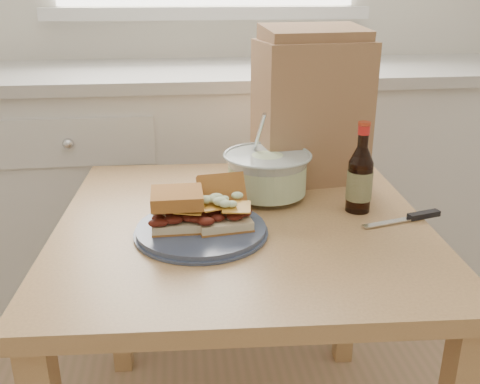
{
  "coord_description": "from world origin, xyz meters",
  "views": [
    {
      "loc": [
        -0.15,
        -0.33,
        1.22
      ],
      "look_at": [
        -0.02,
        0.78,
        0.79
      ],
      "focal_mm": 40.0,
      "sensor_mm": 36.0,
      "label": 1
    }
  ],
  "objects": [
    {
      "name": "sandwich_right",
      "position": [
        -0.06,
        0.76,
        0.76
      ],
      "size": [
        0.13,
        0.17,
        0.1
      ],
      "rotation": [
        0.0,
        0.0,
        0.14
      ],
      "color": "beige",
      "rests_on": "plate"
    },
    {
      "name": "coleslaw_bowl",
      "position": [
        0.07,
        0.94,
        0.77
      ],
      "size": [
        0.23,
        0.23,
        0.22
      ],
      "color": "#B0BDB8",
      "rests_on": "dining_table"
    },
    {
      "name": "knife",
      "position": [
        0.39,
        0.76,
        0.72
      ],
      "size": [
        0.21,
        0.07,
        0.01
      ],
      "rotation": [
        0.0,
        0.0,
        0.25
      ],
      "color": "silver",
      "rests_on": "dining_table"
    },
    {
      "name": "beer_bottle",
      "position": [
        0.28,
        0.83,
        0.8
      ],
      "size": [
        0.06,
        0.06,
        0.22
      ],
      "rotation": [
        0.0,
        0.0,
        0.33
      ],
      "color": "black",
      "rests_on": "dining_table"
    },
    {
      "name": "sandwich_left",
      "position": [
        -0.16,
        0.75,
        0.77
      ],
      "size": [
        0.11,
        0.1,
        0.08
      ],
      "rotation": [
        0.0,
        0.0,
        0.01
      ],
      "color": "beige",
      "rests_on": "plate"
    },
    {
      "name": "cabinet_run",
      "position": [
        -0.0,
        1.7,
        0.47
      ],
      "size": [
        2.5,
        0.64,
        0.94
      ],
      "color": "silver",
      "rests_on": "ground"
    },
    {
      "name": "plate",
      "position": [
        -0.11,
        0.74,
        0.72
      ],
      "size": [
        0.29,
        0.29,
        0.02
      ],
      "primitive_type": "cylinder",
      "color": "#3C4761",
      "rests_on": "dining_table"
    },
    {
      "name": "paper_bag",
      "position": [
        0.22,
        1.08,
        0.9
      ],
      "size": [
        0.31,
        0.22,
        0.38
      ],
      "primitive_type": "cube",
      "rotation": [
        0.0,
        0.0,
        0.13
      ],
      "color": "#967148",
      "rests_on": "dining_table"
    },
    {
      "name": "dining_table",
      "position": [
        -0.01,
        0.81,
        0.61
      ],
      "size": [
        0.9,
        0.9,
        0.71
      ],
      "rotation": [
        0.0,
        0.0,
        -0.06
      ],
      "color": "tan",
      "rests_on": "ground"
    }
  ]
}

